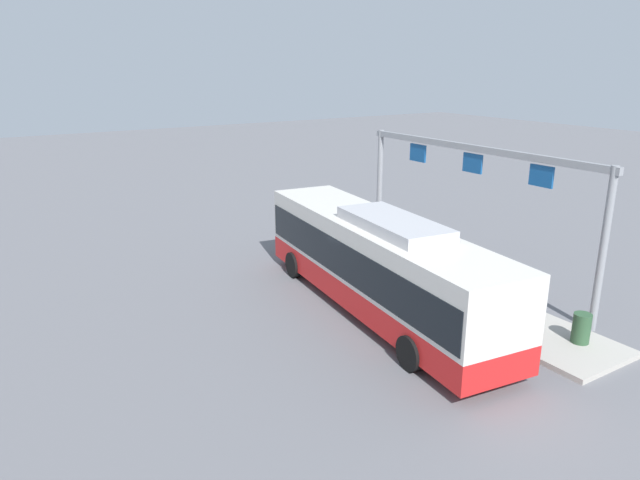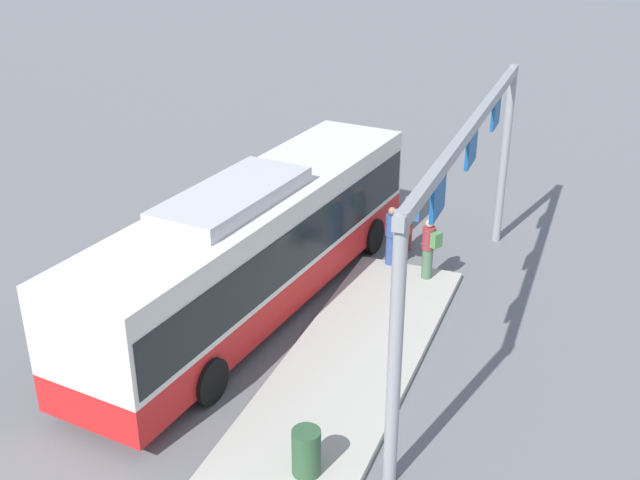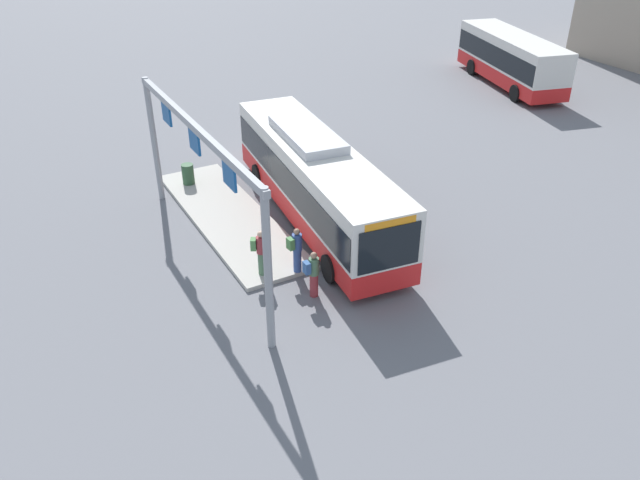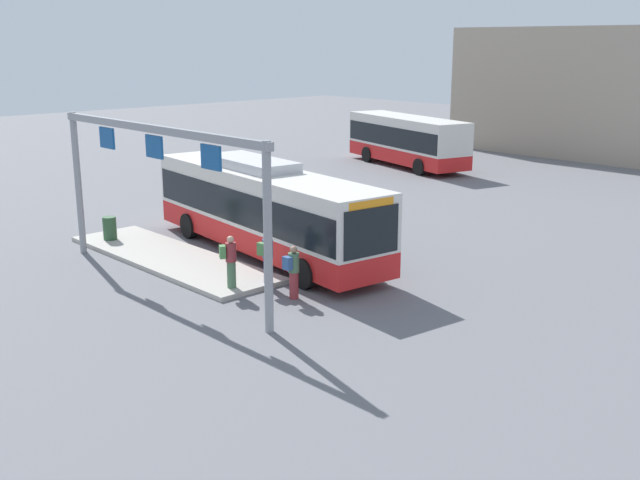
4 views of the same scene
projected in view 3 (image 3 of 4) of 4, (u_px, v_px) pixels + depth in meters
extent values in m
plane|color=slate|center=(316.00, 219.00, 25.34)|extent=(120.00, 120.00, 0.00)
cube|color=#B2ADA3|center=(230.00, 217.00, 25.30)|extent=(10.00, 2.80, 0.16)
cube|color=red|center=(316.00, 202.00, 24.94)|extent=(12.20, 3.85, 0.85)
cube|color=silver|center=(316.00, 170.00, 24.24)|extent=(12.20, 3.85, 1.90)
cube|color=black|center=(316.00, 175.00, 24.34)|extent=(11.96, 3.86, 1.20)
cube|color=black|center=(389.00, 248.00, 19.51)|extent=(0.28, 2.12, 1.50)
cube|color=#B7B7BC|center=(307.00, 134.00, 24.37)|extent=(4.37, 2.22, 0.36)
cube|color=orange|center=(390.00, 223.00, 19.13)|extent=(0.32, 1.75, 0.28)
cylinder|color=black|center=(393.00, 254.00, 22.15)|extent=(1.03, 0.41, 1.00)
cylinder|color=black|center=(330.00, 268.00, 21.36)|extent=(1.03, 0.41, 1.00)
cylinder|color=black|center=(309.00, 167.00, 28.49)|extent=(1.03, 0.41, 1.00)
cylinder|color=black|center=(258.00, 175.00, 27.70)|extent=(1.03, 0.41, 1.00)
cube|color=red|center=(509.00, 73.00, 40.22)|extent=(10.09, 4.89, 0.85)
cube|color=silver|center=(512.00, 51.00, 39.52)|extent=(10.09, 4.89, 1.90)
cube|color=black|center=(512.00, 54.00, 39.62)|extent=(9.91, 4.88, 1.20)
cylinder|color=black|center=(552.00, 90.00, 38.05)|extent=(1.04, 0.54, 1.00)
cylinder|color=black|center=(516.00, 93.00, 37.54)|extent=(1.04, 0.54, 1.00)
cylinder|color=black|center=(505.00, 65.00, 42.85)|extent=(1.04, 0.54, 1.00)
cylinder|color=black|center=(472.00, 67.00, 42.34)|extent=(1.04, 0.54, 1.00)
cylinder|color=#476B4C|center=(262.00, 263.00, 21.48)|extent=(0.38, 0.38, 0.85)
cylinder|color=maroon|center=(261.00, 245.00, 21.11)|extent=(0.46, 0.46, 0.60)
sphere|color=tan|center=(261.00, 234.00, 20.90)|extent=(0.22, 0.22, 0.22)
cube|color=#4C8447|center=(253.00, 244.00, 21.09)|extent=(0.33, 0.29, 0.40)
cylinder|color=maroon|center=(314.00, 285.00, 20.66)|extent=(0.28, 0.28, 0.85)
cylinder|color=#476B4C|center=(314.00, 266.00, 20.29)|extent=(0.35, 0.35, 0.60)
sphere|color=#9E755B|center=(314.00, 255.00, 20.08)|extent=(0.22, 0.22, 0.22)
cube|color=#335993|center=(307.00, 268.00, 20.16)|extent=(0.28, 0.18, 0.40)
cylinder|color=#334C8C|center=(297.00, 260.00, 21.63)|extent=(0.31, 0.31, 0.85)
cylinder|color=#334C8C|center=(297.00, 242.00, 21.26)|extent=(0.38, 0.38, 0.60)
sphere|color=#9E755B|center=(297.00, 232.00, 21.05)|extent=(0.22, 0.22, 0.22)
cube|color=#4C8447|center=(290.00, 244.00, 21.11)|extent=(0.30, 0.21, 0.40)
cylinder|color=gray|center=(154.00, 141.00, 25.59)|extent=(0.24, 0.24, 5.20)
cylinder|color=gray|center=(268.00, 272.00, 17.38)|extent=(0.24, 0.24, 5.20)
cube|color=gray|center=(193.00, 125.00, 20.23)|extent=(11.32, 0.20, 0.24)
cube|color=#144C8C|center=(167.00, 114.00, 22.76)|extent=(0.90, 0.08, 0.70)
cube|color=#144C8C|center=(195.00, 142.00, 20.51)|extent=(0.90, 0.08, 0.70)
cube|color=#144C8C|center=(229.00, 176.00, 18.25)|extent=(0.90, 0.08, 0.70)
cylinder|color=#2D5133|center=(188.00, 174.00, 27.56)|extent=(0.52, 0.52, 0.90)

